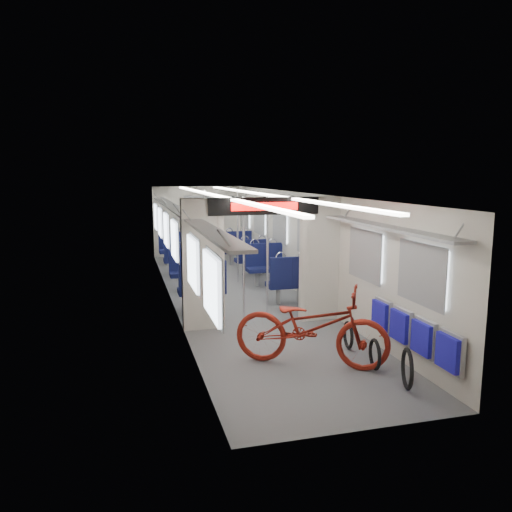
# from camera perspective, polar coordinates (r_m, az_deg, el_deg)

# --- Properties ---
(carriage) EXTENTS (12.00, 12.02, 2.31)m
(carriage) POSITION_cam_1_polar(r_m,az_deg,el_deg) (10.57, -1.78, 2.81)
(carriage) COLOR #515456
(carriage) RESTS_ON ground
(bicycle) EXTENTS (2.29, 1.75, 1.16)m
(bicycle) POSITION_cam_1_polar(r_m,az_deg,el_deg) (7.17, 6.33, -7.99)
(bicycle) COLOR maroon
(bicycle) RESTS_ON ground
(flip_bench) EXTENTS (0.12, 2.09, 0.50)m
(flip_bench) POSITION_cam_1_polar(r_m,az_deg,el_deg) (7.21, 17.38, -8.26)
(flip_bench) COLOR gray
(flip_bench) RESTS_ON carriage
(bike_hoop_a) EXTENTS (0.22, 0.52, 0.54)m
(bike_hoop_a) POSITION_cam_1_polar(r_m,az_deg,el_deg) (6.77, 16.89, -12.40)
(bike_hoop_a) COLOR black
(bike_hoop_a) RESTS_ON ground
(bike_hoop_b) EXTENTS (0.13, 0.45, 0.45)m
(bike_hoop_b) POSITION_cam_1_polar(r_m,az_deg,el_deg) (7.29, 13.42, -11.05)
(bike_hoop_b) COLOR black
(bike_hoop_b) RESTS_ON ground
(bike_hoop_c) EXTENTS (0.11, 0.44, 0.44)m
(bike_hoop_c) POSITION_cam_1_polar(r_m,az_deg,el_deg) (8.04, 10.49, -9.03)
(bike_hoop_c) COLOR black
(bike_hoop_c) RESTS_ON ground
(seat_bay_near_left) EXTENTS (0.94, 2.20, 1.14)m
(seat_bay_near_left) POSITION_cam_1_polar(r_m,az_deg,el_deg) (10.87, -6.96, -2.10)
(seat_bay_near_left) COLOR #0D123D
(seat_bay_near_left) RESTS_ON ground
(seat_bay_near_right) EXTENTS (0.94, 2.19, 1.14)m
(seat_bay_near_right) POSITION_cam_1_polar(r_m,az_deg,el_deg) (11.36, 2.36, -1.54)
(seat_bay_near_right) COLOR #0D123D
(seat_bay_near_right) RESTS_ON ground
(seat_bay_far_left) EXTENTS (0.90, 2.01, 1.08)m
(seat_bay_far_left) POSITION_cam_1_polar(r_m,az_deg,el_deg) (14.43, -9.00, 0.60)
(seat_bay_far_left) COLOR #0D123D
(seat_bay_far_left) RESTS_ON ground
(seat_bay_far_right) EXTENTS (0.91, 2.06, 1.09)m
(seat_bay_far_right) POSITION_cam_1_polar(r_m,az_deg,el_deg) (14.26, -1.30, 0.64)
(seat_bay_far_right) COLOR #0D123D
(seat_bay_far_right) RESTS_ON ground
(stanchion_near_left) EXTENTS (0.05, 0.05, 2.30)m
(stanchion_near_left) POSITION_cam_1_polar(r_m,az_deg,el_deg) (9.19, -1.40, -0.40)
(stanchion_near_left) COLOR silver
(stanchion_near_left) RESTS_ON ground
(stanchion_near_right) EXTENTS (0.04, 0.04, 2.30)m
(stanchion_near_right) POSITION_cam_1_polar(r_m,az_deg,el_deg) (9.51, 1.31, -0.06)
(stanchion_near_right) COLOR silver
(stanchion_near_right) RESTS_ON ground
(stanchion_far_left) EXTENTS (0.05, 0.05, 2.30)m
(stanchion_far_left) POSITION_cam_1_polar(r_m,az_deg,el_deg) (12.81, -5.79, 2.35)
(stanchion_far_left) COLOR silver
(stanchion_far_left) RESTS_ON ground
(stanchion_far_right) EXTENTS (0.04, 0.04, 2.30)m
(stanchion_far_right) POSITION_cam_1_polar(r_m,az_deg,el_deg) (12.46, -2.09, 2.19)
(stanchion_far_right) COLOR silver
(stanchion_far_right) RESTS_ON ground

